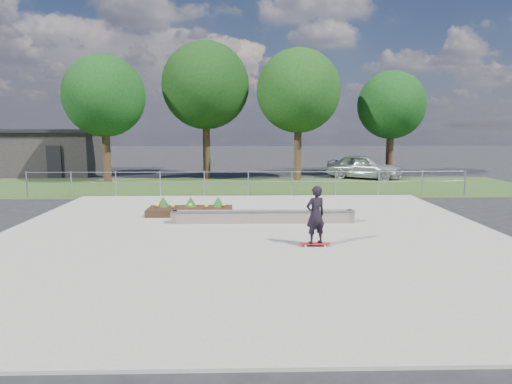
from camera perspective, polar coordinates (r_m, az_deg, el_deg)
The scene contains 13 objects.
ground at distance 13.52m, azimuth -0.69°, elevation -5.54°, with size 120.00×120.00×0.00m, color black.
grass_verge at distance 24.34m, azimuth -1.03°, elevation 0.69°, with size 30.00×8.00×0.02m, color #2A431B.
concrete_slab at distance 13.51m, azimuth -0.69°, elevation -5.42°, with size 15.00×15.00×0.06m, color gray.
fence at distance 20.77m, azimuth -0.97°, elevation 1.49°, with size 20.06×0.06×1.20m.
building at distance 34.10m, azimuth -25.45°, elevation 4.61°, with size 8.40×5.40×3.00m.
tree_far_left at distance 27.32m, azimuth -18.47°, elevation 11.29°, with size 4.55×4.55×7.15m.
tree_mid_left at distance 28.32m, azimuth -6.32°, elevation 13.06°, with size 5.25×5.25×8.25m.
tree_mid_right at distance 27.38m, azimuth 5.33°, elevation 12.45°, with size 4.90×4.90×7.70m.
tree_far_right at distance 30.08m, azimuth 16.58°, elevation 10.34°, with size 4.20×4.20×6.60m.
grind_ledge at distance 15.05m, azimuth 0.86°, elevation -3.08°, with size 6.00×0.44×0.43m.
planter_bed at distance 16.61m, azimuth -8.22°, elevation -2.15°, with size 3.00×1.20×0.61m.
skateboarder at distance 12.10m, azimuth 7.45°, elevation -2.89°, with size 0.80×0.56×1.62m.
parked_car at distance 28.61m, azimuth 13.41°, elevation 3.13°, with size 1.81×4.50×1.53m, color #AEB4B8.
Camera 1 is at (-0.17, -13.12, 3.24)m, focal length 32.00 mm.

